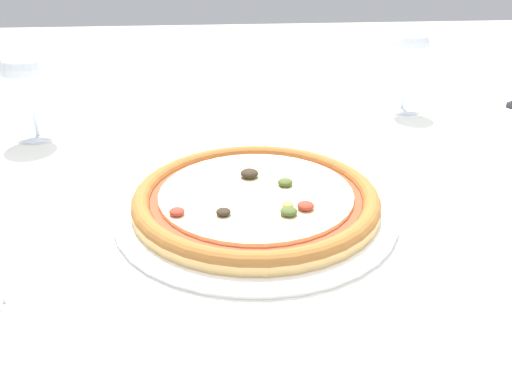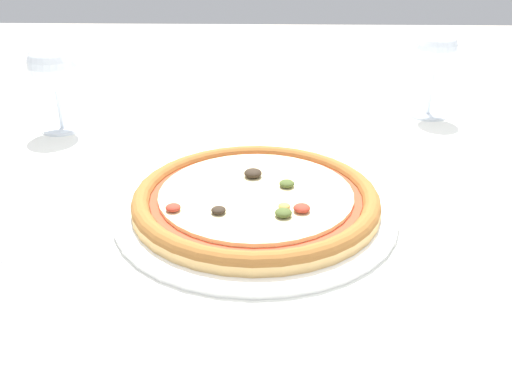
{
  "view_description": "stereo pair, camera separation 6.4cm",
  "coord_description": "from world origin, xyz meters",
  "views": [
    {
      "loc": [
        -0.25,
        -0.68,
        1.04
      ],
      "look_at": [
        -0.2,
        -0.07,
        0.73
      ],
      "focal_mm": 40.0,
      "sensor_mm": 36.0,
      "label": 1
    },
    {
      "loc": [
        -0.19,
        -0.68,
        1.04
      ],
      "look_at": [
        -0.2,
        -0.07,
        0.73
      ],
      "focal_mm": 40.0,
      "sensor_mm": 36.0,
      "label": 2
    }
  ],
  "objects": [
    {
      "name": "pizza_plate",
      "position": [
        -0.2,
        -0.07,
        0.72
      ],
      "size": [
        0.34,
        0.34,
        0.04
      ],
      "color": "white",
      "rests_on": "dining_table"
    },
    {
      "name": "wine_glass_far_right",
      "position": [
        -0.54,
        0.21,
        0.81
      ],
      "size": [
        0.08,
        0.08,
        0.15
      ],
      "color": "silver",
      "rests_on": "dining_table"
    },
    {
      "name": "dining_table",
      "position": [
        0.0,
        0.0,
        0.64
      ],
      "size": [
        1.44,
        1.2,
        0.7
      ],
      "color": "brown",
      "rests_on": "ground_plane"
    },
    {
      "name": "wine_glass_far_left",
      "position": [
        0.1,
        0.3,
        0.81
      ],
      "size": [
        0.07,
        0.07,
        0.15
      ],
      "color": "silver",
      "rests_on": "dining_table"
    }
  ]
}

